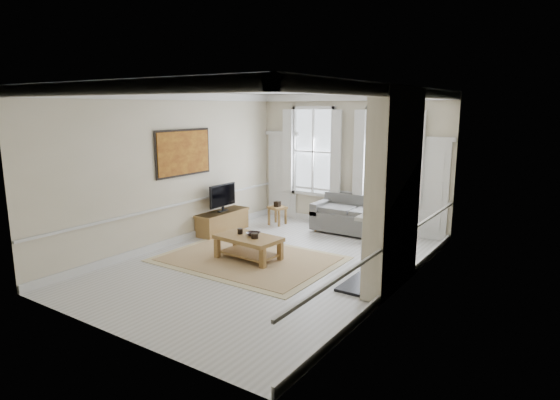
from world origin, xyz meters
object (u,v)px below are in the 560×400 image
Objects in this scene: sofa at (356,218)px; tv_stand at (223,222)px; coffee_table at (248,240)px; side_table at (277,210)px.

sofa is 3.30m from tv_stand.
tv_stand reaches higher than coffee_table.
side_table is at bearing 117.15° from coffee_table.
side_table is (-2.06, -0.40, 0.01)m from sofa.
coffee_table is at bearing -36.00° from tv_stand.
tv_stand is at bearing -147.13° from sofa.
sofa is 1.47× the size of coffee_table.
sofa is 1.36× the size of tv_stand.
tv_stand is at bearing 148.54° from coffee_table.
side_table is 0.36× the size of coffee_table.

